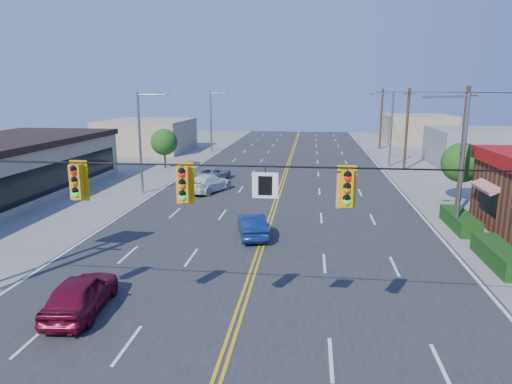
# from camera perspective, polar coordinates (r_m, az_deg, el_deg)

# --- Properties ---
(ground) EXTENTS (160.00, 160.00, 0.00)m
(ground) POSITION_cam_1_polar(r_m,az_deg,el_deg) (15.27, -3.70, -19.51)
(ground) COLOR gray
(ground) RESTS_ON ground
(road) EXTENTS (20.00, 120.00, 0.06)m
(road) POSITION_cam_1_polar(r_m,az_deg,el_deg) (33.78, 2.52, -1.29)
(road) COLOR #2D2D30
(road) RESTS_ON ground
(signal_span) EXTENTS (24.32, 0.34, 9.00)m
(signal_span) POSITION_cam_1_polar(r_m,az_deg,el_deg) (13.36, -4.50, -1.40)
(signal_span) COLOR #47301E
(signal_span) RESTS_ON ground
(streetlight_se) EXTENTS (2.55, 0.25, 8.00)m
(streetlight_se) POSITION_cam_1_polar(r_m,az_deg,el_deg) (28.20, 24.08, 4.15)
(streetlight_se) COLOR gray
(streetlight_se) RESTS_ON ground
(streetlight_ne) EXTENTS (2.55, 0.25, 8.00)m
(streetlight_ne) POSITION_cam_1_polar(r_m,az_deg,el_deg) (51.51, 16.36, 8.05)
(streetlight_ne) COLOR gray
(streetlight_ne) RESTS_ON ground
(streetlight_sw) EXTENTS (2.55, 0.25, 8.00)m
(streetlight_sw) POSITION_cam_1_polar(r_m,az_deg,el_deg) (37.33, -14.04, 6.66)
(streetlight_sw) COLOR gray
(streetlight_sw) RESTS_ON ground
(streetlight_nw) EXTENTS (2.55, 0.25, 8.00)m
(streetlight_nw) POSITION_cam_1_polar(r_m,az_deg,el_deg) (62.24, -5.47, 9.18)
(streetlight_nw) COLOR gray
(streetlight_nw) RESTS_ON ground
(utility_pole_near) EXTENTS (0.28, 0.28, 8.40)m
(utility_pole_near) POSITION_cam_1_polar(r_m,az_deg,el_deg) (32.44, 24.38, 4.52)
(utility_pole_near) COLOR #47301E
(utility_pole_near) RESTS_ON ground
(utility_pole_mid) EXTENTS (0.28, 0.28, 8.40)m
(utility_pole_mid) POSITION_cam_1_polar(r_m,az_deg,el_deg) (49.82, 18.31, 7.42)
(utility_pole_mid) COLOR #47301E
(utility_pole_mid) RESTS_ON ground
(utility_pole_far) EXTENTS (0.28, 0.28, 8.40)m
(utility_pole_far) POSITION_cam_1_polar(r_m,az_deg,el_deg) (67.52, 15.37, 8.79)
(utility_pole_far) COLOR #47301E
(utility_pole_far) RESTS_ON ground
(tree_kfc_rear) EXTENTS (2.94, 2.94, 4.41)m
(tree_kfc_rear) POSITION_cam_1_polar(r_m,az_deg,el_deg) (36.78, 24.33, 3.35)
(tree_kfc_rear) COLOR #47301E
(tree_kfc_rear) RESTS_ON ground
(tree_west) EXTENTS (2.80, 2.80, 4.20)m
(tree_west) POSITION_cam_1_polar(r_m,az_deg,el_deg) (49.49, -11.41, 6.14)
(tree_west) COLOR #47301E
(tree_west) RESTS_ON ground
(bld_east_mid) EXTENTS (12.00, 10.00, 4.00)m
(bld_east_mid) POSITION_cam_1_polar(r_m,az_deg,el_deg) (56.54, 27.19, 4.97)
(bld_east_mid) COLOR gray
(bld_east_mid) RESTS_ON ground
(bld_west_far) EXTENTS (11.00, 12.00, 4.20)m
(bld_west_far) POSITION_cam_1_polar(r_m,az_deg,el_deg) (65.01, -13.44, 6.90)
(bld_west_far) COLOR tan
(bld_west_far) RESTS_ON ground
(bld_east_far) EXTENTS (10.00, 10.00, 4.40)m
(bld_east_far) POSITION_cam_1_polar(r_m,az_deg,el_deg) (76.74, 19.50, 7.42)
(bld_east_far) COLOR tan
(bld_east_far) RESTS_ON ground
(car_magenta) EXTENTS (2.10, 4.37, 1.44)m
(car_magenta) POSITION_cam_1_polar(r_m,az_deg,el_deg) (18.43, -21.04, -11.94)
(car_magenta) COLOR maroon
(car_magenta) RESTS_ON ground
(car_blue) EXTENTS (2.26, 4.17, 1.30)m
(car_blue) POSITION_cam_1_polar(r_m,az_deg,el_deg) (25.68, -0.49, -4.31)
(car_blue) COLOR navy
(car_blue) RESTS_ON ground
(car_white) EXTENTS (3.63, 5.25, 1.41)m
(car_white) POSITION_cam_1_polar(r_m,az_deg,el_deg) (37.25, -5.93, 1.02)
(car_white) COLOR white
(car_white) RESTS_ON ground
(car_silver) EXTENTS (3.06, 4.97, 1.29)m
(car_silver) POSITION_cam_1_polar(r_m,az_deg,el_deg) (41.78, -5.43, 2.20)
(car_silver) COLOR #B1B1B6
(car_silver) RESTS_ON ground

